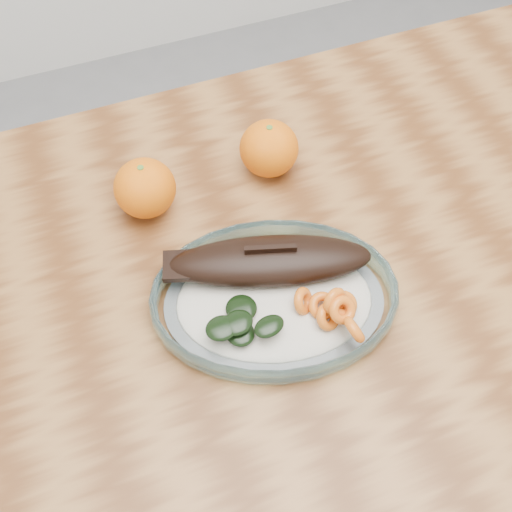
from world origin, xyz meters
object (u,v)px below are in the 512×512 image
Objects in this scene: plated_meal at (274,295)px; orange_left at (145,188)px; dining_table at (334,317)px; orange_right at (269,149)px.

plated_meal is 8.07× the size of orange_left.
dining_table is 1.89× the size of plated_meal.
orange_right is at bearing 86.24° from plated_meal.
plated_meal is 0.21m from orange_right.
plated_meal and orange_right have the same top height.
orange_left is 0.17m from orange_right.
dining_table is 0.30m from orange_left.
dining_table is at bearing 18.85° from plated_meal.
orange_left is at bearing 133.29° from plated_meal.
plated_meal is 8.09× the size of orange_right.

